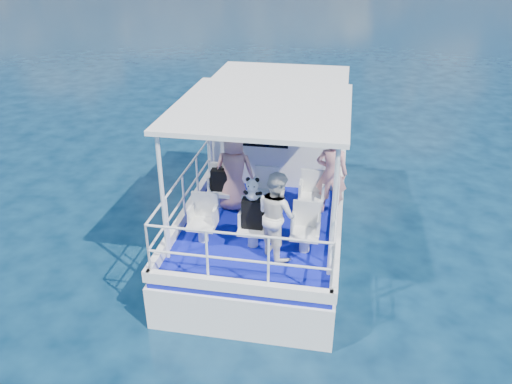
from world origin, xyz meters
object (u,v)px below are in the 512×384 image
Objects in this scene: backpack_center at (253,213)px; passenger_port_fwd at (234,171)px; passenger_stbd_aft at (277,215)px; panda at (253,189)px.

passenger_port_fwd is at bearing 115.18° from backpack_center.
passenger_stbd_aft reaches higher than panda.
panda is (0.61, -1.29, 0.31)m from passenger_port_fwd.
passenger_port_fwd is at bearing -6.36° from passenger_stbd_aft.
backpack_center is at bearing 26.71° from passenger_stbd_aft.
passenger_port_fwd is at bearing 115.14° from panda.
backpack_center is (0.60, -1.28, -0.16)m from passenger_port_fwd.
backpack_center is 0.47m from panda.
passenger_stbd_aft is at bearing -21.44° from backpack_center.
passenger_port_fwd reaches higher than backpack_center.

